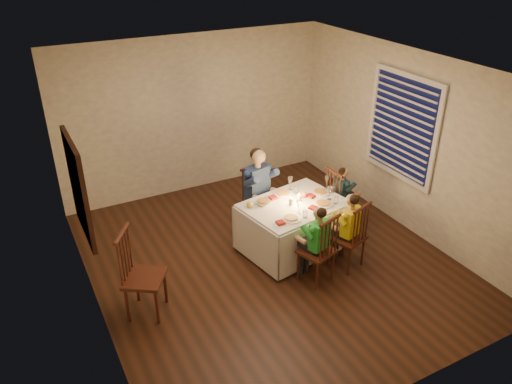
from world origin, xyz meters
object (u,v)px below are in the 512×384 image
dining_table (294,216)px  adult (258,227)px  child_yellow (345,265)px  serving_bowl (263,203)px  chair_adult (258,227)px  chair_near_right (345,265)px  chair_end (339,227)px  child_green (315,279)px  chair_extra (149,311)px  chair_near_left (315,279)px  child_teal (339,227)px

dining_table → adult: (-0.18, 0.69, -0.51)m
child_yellow → serving_bowl: serving_bowl is taller
chair_adult → adult: size_ratio=0.76×
chair_near_right → chair_end: 0.96m
child_green → serving_bowl: size_ratio=5.56×
dining_table → chair_extra: 2.28m
dining_table → child_yellow: size_ratio=1.41×
dining_table → chair_near_right: 0.94m
dining_table → chair_end: bearing=-1.5°
chair_near_left → chair_near_right: size_ratio=1.00×
chair_near_right → chair_extra: size_ratio=0.88×
chair_end → adult: adult is taller
serving_bowl → chair_end: bearing=-1.6°
dining_table → chair_end: (0.92, 0.14, -0.51)m
chair_near_right → chair_end: (0.51, 0.82, 0.00)m
dining_table → child_green: dining_table is taller
child_green → child_teal: size_ratio=1.07×
chair_near_right → child_green: bearing=-11.7°
chair_adult → chair_end: size_ratio=1.00×
chair_adult → child_green: bearing=-101.1°
adult → child_green: 1.44m
chair_extra → serving_bowl: bearing=-40.8°
child_yellow → child_teal: bearing=-140.3°
dining_table → serving_bowl: bearing=145.8°
chair_adult → child_teal: size_ratio=0.98×
child_teal → adult: bearing=62.7°
dining_table → child_teal: 1.06m
child_teal → child_green: bearing=130.1°
adult → child_green: bearing=-101.1°
child_green → child_teal: bearing=-157.0°
chair_near_left → child_green: bearing=180.0°
chair_adult → child_green: 1.44m
chair_near_left → adult: 1.44m
child_green → serving_bowl: (-0.27, 0.92, 0.74)m
chair_end → chair_extra: bearing=98.4°
chair_end → chair_extra: chair_extra is taller
child_teal → chair_end: bearing=-0.0°
dining_table → child_green: size_ratio=1.43×
dining_table → chair_end: size_ratio=1.57×
adult → serving_bowl: size_ratio=6.70×
dining_table → child_yellow: dining_table is taller
child_teal → serving_bowl: 1.50m
child_green → child_teal: (1.04, 0.88, 0.00)m
chair_near_left → child_teal: 1.36m
chair_near_left → chair_end: size_ratio=1.00×
chair_near_left → child_yellow: (0.53, 0.06, 0.00)m
chair_near_right → child_yellow: 0.00m
dining_table → adult: bearing=94.2°
chair_extra → child_yellow: (2.61, -0.34, 0.00)m
child_green → child_teal: child_green is taller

